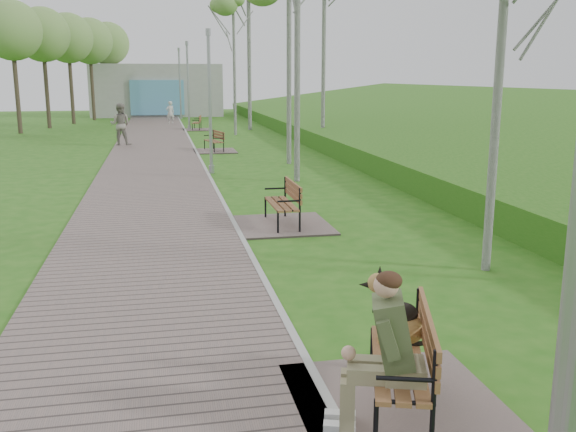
# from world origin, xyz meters

# --- Properties ---
(walkway) EXTENTS (3.50, 67.00, 0.04)m
(walkway) POSITION_xyz_m (-1.75, 21.50, 0.02)
(walkway) COLOR #6B5B56
(walkway) RESTS_ON ground
(kerb) EXTENTS (0.10, 67.00, 0.05)m
(kerb) POSITION_xyz_m (0.00, 21.50, 0.03)
(kerb) COLOR #999993
(kerb) RESTS_ON ground
(embankment) EXTENTS (14.00, 70.00, 1.60)m
(embankment) POSITION_xyz_m (12.00, 20.00, 0.00)
(embankment) COLOR #467923
(embankment) RESTS_ON ground
(building_north) EXTENTS (10.00, 5.20, 4.00)m
(building_north) POSITION_xyz_m (-1.50, 50.97, 1.99)
(building_north) COLOR #9E9E99
(building_north) RESTS_ON ground
(bench_main) EXTENTS (1.98, 2.20, 1.73)m
(bench_main) POSITION_xyz_m (0.56, 3.42, 0.49)
(bench_main) COLOR #6B5B56
(bench_main) RESTS_ON ground
(bench_second) EXTENTS (1.92, 2.13, 1.18)m
(bench_second) POSITION_xyz_m (0.98, 11.23, 0.22)
(bench_second) COLOR #6B5B56
(bench_second) RESTS_ON ground
(bench_third) EXTENTS (1.73, 1.93, 1.07)m
(bench_third) POSITION_xyz_m (0.75, 25.24, 0.20)
(bench_third) COLOR #6B5B56
(bench_third) RESTS_ON ground
(bench_far) EXTENTS (1.70, 1.89, 1.04)m
(bench_far) POSITION_xyz_m (0.71, 36.40, 0.19)
(bench_far) COLOR #6B5B56
(bench_far) RESTS_ON ground
(lamp_post_second) EXTENTS (0.18, 0.18, 4.57)m
(lamp_post_second) POSITION_xyz_m (0.14, 19.09, 2.14)
(lamp_post_second) COLOR #92959A
(lamp_post_second) RESTS_ON ground
(lamp_post_third) EXTENTS (0.19, 0.19, 5.04)m
(lamp_post_third) POSITION_xyz_m (0.27, 36.16, 2.36)
(lamp_post_third) COLOR #92959A
(lamp_post_third) RESTS_ON ground
(lamp_post_far) EXTENTS (0.20, 0.20, 5.11)m
(lamp_post_far) POSITION_xyz_m (0.18, 46.84, 2.39)
(lamp_post_far) COLOR #92959A
(lamp_post_far) RESTS_ON ground
(pedestrian_near) EXTENTS (0.63, 0.52, 1.49)m
(pedestrian_near) POSITION_xyz_m (-0.71, 41.44, 0.75)
(pedestrian_near) COLOR beige
(pedestrian_near) RESTS_ON ground
(pedestrian_far) EXTENTS (1.06, 0.90, 1.91)m
(pedestrian_far) POSITION_xyz_m (-3.20, 28.42, 0.96)
(pedestrian_far) COLOR gray
(pedestrian_far) RESTS_ON ground
(birch_far_b) EXTENTS (2.39, 2.39, 7.79)m
(birch_far_b) POSITION_xyz_m (2.54, 32.66, 6.11)
(birch_far_b) COLOR silver
(birch_far_b) RESTS_ON ground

